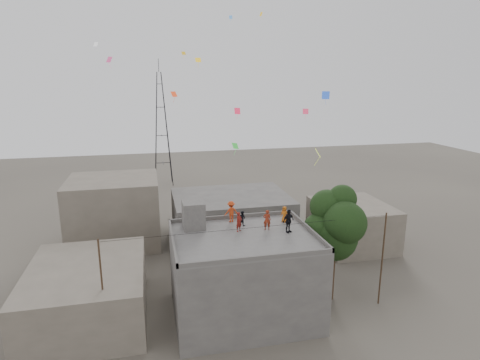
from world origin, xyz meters
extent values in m
plane|color=#4A453D|center=(0.00, 0.00, 0.00)|extent=(140.00, 140.00, 0.00)
cube|color=#4E4C49|center=(0.00, 0.00, 3.00)|extent=(10.00, 8.00, 6.00)
cube|color=#5C5957|center=(0.00, 0.00, 6.05)|extent=(10.00, 8.00, 0.10)
cube|color=#4E4C49|center=(0.00, 3.92, 6.25)|extent=(10.00, 0.15, 0.30)
cube|color=#4E4C49|center=(0.00, -3.92, 6.25)|extent=(10.00, 0.15, 0.30)
cube|color=#4E4C49|center=(4.92, 0.00, 6.25)|extent=(0.15, 8.00, 0.30)
cube|color=#4E4C49|center=(-4.92, 0.00, 6.25)|extent=(0.15, 8.00, 0.30)
cube|color=#4E4C49|center=(-3.20, 2.60, 7.10)|extent=(1.60, 1.80, 2.00)
cube|color=#635A4E|center=(-11.00, 2.00, 2.00)|extent=(8.00, 10.00, 4.00)
cube|color=#4E4C49|center=(2.00, 14.00, 2.50)|extent=(12.00, 9.00, 5.00)
cube|color=#635A4E|center=(-10.00, 16.00, 3.50)|extent=(9.00, 8.00, 7.00)
cube|color=#635A4E|center=(14.00, 10.00, 2.20)|extent=(7.00, 8.00, 4.40)
cylinder|color=black|center=(7.20, 0.50, 2.00)|extent=(0.44, 0.44, 4.00)
cylinder|color=black|center=(7.35, 0.60, 3.60)|extent=(0.64, 0.91, 2.14)
sphere|color=black|center=(7.20, 0.50, 5.20)|extent=(3.60, 3.60, 3.60)
sphere|color=black|center=(8.30, 0.80, 6.00)|extent=(3.00, 3.00, 3.00)
sphere|color=black|center=(6.30, 1.00, 5.60)|extent=(2.80, 2.80, 2.80)
sphere|color=black|center=(7.60, -0.30, 6.60)|extent=(3.20, 3.20, 3.20)
sphere|color=black|center=(6.90, 1.40, 7.40)|extent=(2.60, 2.60, 2.60)
sphere|color=black|center=(8.00, 1.10, 8.00)|extent=(2.20, 2.20, 2.20)
cylinder|color=black|center=(-9.50, -1.50, 3.70)|extent=(0.12, 0.12, 7.40)
cylinder|color=black|center=(10.50, -1.00, 3.70)|extent=(0.12, 0.12, 7.40)
cylinder|color=black|center=(0.50, -1.25, 7.20)|extent=(20.00, 0.52, 0.02)
cylinder|color=black|center=(-4.85, 39.15, 9.00)|extent=(1.27, 1.27, 18.01)
cylinder|color=black|center=(-3.15, 39.15, 9.00)|extent=(1.27, 1.27, 18.01)
cylinder|color=black|center=(-3.15, 40.85, 9.00)|extent=(1.27, 1.27, 18.01)
cylinder|color=black|center=(-4.85, 40.85, 9.00)|extent=(1.27, 1.27, 18.01)
cube|color=black|center=(-4.00, 40.00, 3.60)|extent=(2.36, 0.08, 0.08)
cube|color=black|center=(-4.00, 40.00, 3.60)|extent=(0.08, 2.36, 0.08)
cube|color=black|center=(-4.00, 40.00, 8.10)|extent=(1.81, 0.08, 0.08)
cube|color=black|center=(-4.00, 40.00, 8.10)|extent=(0.08, 1.81, 0.08)
cube|color=black|center=(-4.00, 40.00, 12.60)|extent=(1.26, 0.08, 0.08)
cube|color=black|center=(-4.00, 40.00, 12.60)|extent=(0.08, 1.26, 0.08)
cube|color=black|center=(-4.00, 40.00, 16.20)|extent=(0.82, 0.08, 0.08)
cube|color=black|center=(-4.00, 40.00, 16.20)|extent=(0.08, 0.82, 0.08)
cylinder|color=black|center=(-4.00, 40.00, 19.00)|extent=(0.08, 0.08, 2.00)
imported|color=maroon|center=(1.98, 0.91, 6.87)|extent=(0.63, 0.49, 1.53)
imported|color=#C36016|center=(3.78, 2.23, 6.73)|extent=(0.69, 0.73, 1.25)
imported|color=black|center=(0.43, 2.22, 6.66)|extent=(0.68, 0.70, 1.13)
imported|color=black|center=(3.33, 0.09, 6.96)|extent=(1.09, 0.78, 1.71)
imported|color=#C13C16|center=(-0.23, 3.17, 6.93)|extent=(1.18, 0.82, 1.67)
imported|color=maroon|center=(-0.09, 1.08, 6.82)|extent=(0.63, 0.59, 1.45)
plane|color=red|center=(-3.94, 7.79, 15.69)|extent=(0.58, 0.52, 0.42)
plane|color=#FF2851|center=(2.01, 10.94, 14.02)|extent=(0.51, 0.47, 0.59)
plane|color=gold|center=(-2.68, 11.90, 19.12)|extent=(0.41, 0.36, 0.26)
plane|color=blue|center=(7.86, 4.68, 15.62)|extent=(0.51, 0.41, 0.61)
plane|color=silver|center=(-9.93, 10.46, 19.64)|extent=(0.43, 0.37, 0.34)
plane|color=gold|center=(4.83, 13.23, 22.83)|extent=(0.21, 0.39, 0.36)
plane|color=green|center=(0.21, 3.64, 11.97)|extent=(0.50, 0.55, 0.47)
plane|color=#ED375F|center=(7.41, 7.66, 14.13)|extent=(0.48, 0.34, 0.48)
plane|color=yellow|center=(-2.49, 3.29, 18.16)|extent=(0.42, 0.29, 0.30)
plane|color=#488AD8|center=(2.68, 16.94, 23.00)|extent=(0.29, 0.21, 0.34)
plane|color=#F64D96|center=(-8.53, 4.87, 18.19)|extent=(0.45, 0.50, 0.38)
plane|color=#CEEA34|center=(4.53, -1.76, 12.21)|extent=(0.57, 0.74, 0.55)
camera|label=1|loc=(-6.17, -25.65, 16.81)|focal=30.00mm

